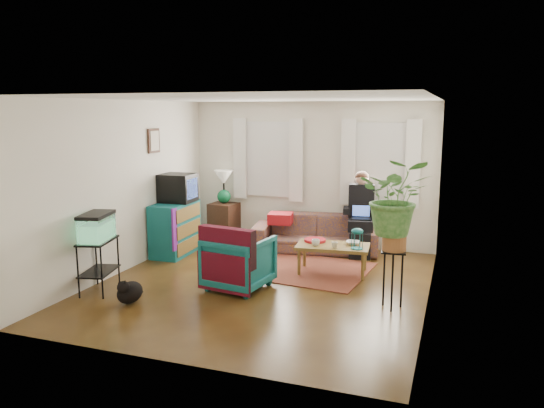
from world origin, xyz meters
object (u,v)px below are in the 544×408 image
at_px(dresser, 175,228).
at_px(aquarium_stand, 99,266).
at_px(plant_stand, 393,279).
at_px(side_table, 224,221).
at_px(coffee_table, 332,259).
at_px(armchair, 239,259).
at_px(sofa, 316,227).

relative_size(dresser, aquarium_stand, 1.38).
relative_size(aquarium_stand, plant_stand, 0.97).
bearing_deg(side_table, dresser, -104.97).
height_order(coffee_table, plant_stand, plant_stand).
height_order(side_table, plant_stand, plant_stand).
bearing_deg(coffee_table, plant_stand, -53.86).
height_order(aquarium_stand, armchair, armchair).
distance_m(armchair, coffee_table, 1.53).
xyz_separation_m(side_table, dresser, (-0.34, -1.27, 0.10)).
bearing_deg(side_table, plant_stand, -36.83).
bearing_deg(armchair, sofa, -93.42).
xyz_separation_m(dresser, aquarium_stand, (-0.01, -2.05, -0.09)).
relative_size(dresser, coffee_table, 0.93).
distance_m(sofa, coffee_table, 1.35).
bearing_deg(sofa, armchair, -111.58).
bearing_deg(side_table, coffee_table, -30.74).
distance_m(sofa, side_table, 1.90).
distance_m(dresser, aquarium_stand, 2.05).
relative_size(sofa, aquarium_stand, 2.99).
height_order(dresser, plant_stand, dresser).
relative_size(side_table, coffee_table, 0.65).
relative_size(sofa, coffee_table, 2.00).
xyz_separation_m(armchair, coffee_table, (1.08, 1.08, -0.19)).
bearing_deg(side_table, sofa, -8.07).
height_order(sofa, side_table, sofa).
distance_m(side_table, dresser, 1.32).
bearing_deg(dresser, aquarium_stand, -92.69).
xyz_separation_m(side_table, aquarium_stand, (-0.35, -3.32, 0.01)).
bearing_deg(sofa, side_table, 162.48).
bearing_deg(aquarium_stand, side_table, 70.04).
bearing_deg(plant_stand, sofa, 124.52).
relative_size(aquarium_stand, armchair, 0.88).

